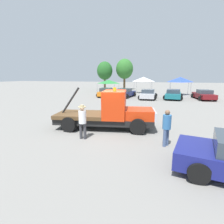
{
  "coord_description": "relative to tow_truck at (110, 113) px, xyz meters",
  "views": [
    {
      "loc": [
        3.34,
        -9.85,
        3.19
      ],
      "look_at": [
        0.5,
        0.0,
        1.05
      ],
      "focal_mm": 28.0,
      "sensor_mm": 36.0,
      "label": 1
    }
  ],
  "objects": [
    {
      "name": "ground_plane",
      "position": [
        -0.37,
        -0.06,
        -0.97
      ],
      "size": [
        160.0,
        160.0,
        0.0
      ],
      "primitive_type": "plane",
      "color": "gray"
    },
    {
      "name": "tow_truck",
      "position": [
        0.0,
        0.0,
        0.0
      ],
      "size": [
        6.2,
        2.89,
        2.52
      ],
      "rotation": [
        0.0,
        0.0,
        0.16
      ],
      "color": "black",
      "rests_on": "ground"
    },
    {
      "name": "person_near_truck",
      "position": [
        3.25,
        -1.92,
        0.01
      ],
      "size": [
        0.38,
        0.38,
        1.69
      ],
      "rotation": [
        0.0,
        0.0,
        5.72
      ],
      "color": "#475B84",
      "rests_on": "ground"
    },
    {
      "name": "person_at_hood",
      "position": [
        -0.83,
        -2.13,
        0.07
      ],
      "size": [
        0.39,
        0.39,
        1.76
      ],
      "rotation": [
        0.0,
        0.0,
        1.66
      ],
      "color": "#38383D",
      "rests_on": "ground"
    },
    {
      "name": "parked_car_orange",
      "position": [
        -5.45,
        15.97,
        -0.32
      ],
      "size": [
        2.81,
        4.86,
        1.34
      ],
      "rotation": [
        0.0,
        0.0,
        1.69
      ],
      "color": "orange",
      "rests_on": "ground"
    },
    {
      "name": "parked_car_navy",
      "position": [
        -2.44,
        15.76,
        -0.32
      ],
      "size": [
        2.95,
        4.96,
        1.34
      ],
      "rotation": [
        0.0,
        0.0,
        1.41
      ],
      "color": "navy",
      "rests_on": "ground"
    },
    {
      "name": "parked_car_silver",
      "position": [
        1.07,
        14.9,
        -0.32
      ],
      "size": [
        2.46,
        4.52,
        1.34
      ],
      "rotation": [
        0.0,
        0.0,
        1.57
      ],
      "color": "#B7B7BC",
      "rests_on": "ground"
    },
    {
      "name": "parked_car_teal",
      "position": [
        4.45,
        15.7,
        -0.32
      ],
      "size": [
        2.79,
        4.89,
        1.34
      ],
      "rotation": [
        0.0,
        0.0,
        1.48
      ],
      "color": "#196670",
      "rests_on": "ground"
    },
    {
      "name": "parked_car_maroon",
      "position": [
        8.38,
        16.22,
        -0.32
      ],
      "size": [
        2.82,
        4.61,
        1.34
      ],
      "rotation": [
        0.0,
        0.0,
        1.73
      ],
      "color": "maroon",
      "rests_on": "ground"
    },
    {
      "name": "canopy_tent_green",
      "position": [
        -6.88,
        21.78,
        1.1
      ],
      "size": [
        3.35,
        3.35,
        2.42
      ],
      "color": "#9E9EA3",
      "rests_on": "ground"
    },
    {
      "name": "canopy_tent_white",
      "position": [
        -0.5,
        22.99,
        1.56
      ],
      "size": [
        3.04,
        3.04,
        2.96
      ],
      "color": "#9E9EA3",
      "rests_on": "ground"
    },
    {
      "name": "canopy_tent_blue",
      "position": [
        5.73,
        21.72,
        1.57
      ],
      "size": [
        3.14,
        3.14,
        2.96
      ],
      "color": "#9E9EA3",
      "rests_on": "ground"
    },
    {
      "name": "tree_left",
      "position": [
        -5.71,
        30.58,
        3.71
      ],
      "size": [
        3.91,
        3.91,
        6.99
      ],
      "color": "brown",
      "rests_on": "ground"
    },
    {
      "name": "tree_center",
      "position": [
        -10.14,
        29.45,
        3.32
      ],
      "size": [
        3.58,
        3.58,
        6.39
      ],
      "color": "brown",
      "rests_on": "ground"
    }
  ]
}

